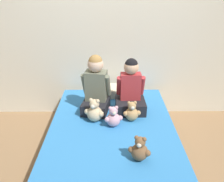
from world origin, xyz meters
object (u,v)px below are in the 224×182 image
(bed, at_px, (112,147))
(pillow_at_headboard, at_px, (112,91))
(child_on_right, at_px, (131,91))
(teddy_bear_between_children, at_px, (113,118))
(teddy_bear_held_by_right_child, at_px, (132,112))
(teddy_bear_at_foot_of_bed, at_px, (140,150))
(teddy_bear_held_by_left_child, at_px, (95,112))
(child_on_left, at_px, (96,87))

(bed, xyz_separation_m, pillow_at_headboard, (0.00, 0.83, 0.26))
(bed, relative_size, child_on_right, 3.20)
(child_on_right, distance_m, teddy_bear_between_children, 0.41)
(bed, xyz_separation_m, teddy_bear_held_by_right_child, (0.21, 0.21, 0.30))
(teddy_bear_at_foot_of_bed, bearing_deg, teddy_bear_held_by_left_child, 143.74)
(teddy_bear_held_by_left_child, bearing_deg, child_on_left, 107.66)
(teddy_bear_between_children, bearing_deg, bed, -110.53)
(bed, bearing_deg, teddy_bear_held_by_right_child, 44.58)
(bed, distance_m, child_on_right, 0.66)
(child_on_right, height_order, pillow_at_headboard, child_on_right)
(child_on_left, xyz_separation_m, teddy_bear_between_children, (0.19, -0.34, -0.19))
(child_on_left, bearing_deg, pillow_at_headboard, 75.05)
(child_on_left, height_order, pillow_at_headboard, child_on_left)
(child_on_right, relative_size, pillow_at_headboard, 1.37)
(teddy_bear_at_foot_of_bed, bearing_deg, child_on_right, 110.57)
(teddy_bear_held_by_right_child, height_order, pillow_at_headboard, teddy_bear_held_by_right_child)
(bed, bearing_deg, child_on_right, 63.89)
(teddy_bear_held_by_left_child, height_order, pillow_at_headboard, teddy_bear_held_by_left_child)
(child_on_left, bearing_deg, teddy_bear_at_foot_of_bed, -54.45)
(teddy_bear_at_foot_of_bed, distance_m, pillow_at_headboard, 1.26)
(teddy_bear_held_by_left_child, height_order, teddy_bear_at_foot_of_bed, teddy_bear_held_by_left_child)
(pillow_at_headboard, bearing_deg, teddy_bear_at_foot_of_bed, -79.61)
(teddy_bear_between_children, height_order, teddy_bear_at_foot_of_bed, teddy_bear_at_foot_of_bed)
(child_on_right, bearing_deg, pillow_at_headboard, 116.75)
(teddy_bear_held_by_right_child, bearing_deg, teddy_bear_held_by_left_child, 175.82)
(child_on_left, relative_size, teddy_bear_held_by_right_child, 2.89)
(bed, xyz_separation_m, child_on_right, (0.21, 0.43, 0.45))
(teddy_bear_held_by_right_child, relative_size, teddy_bear_at_foot_of_bed, 0.99)
(child_on_right, bearing_deg, teddy_bear_between_children, -121.96)
(child_on_right, height_order, teddy_bear_held_by_left_child, child_on_right)
(teddy_bear_between_children, xyz_separation_m, teddy_bear_at_foot_of_bed, (0.21, -0.51, 0.00))
(teddy_bear_held_by_left_child, distance_m, teddy_bear_at_foot_of_bed, 0.74)
(teddy_bear_held_by_left_child, distance_m, teddy_bear_held_by_right_child, 0.40)
(child_on_right, xyz_separation_m, pillow_at_headboard, (-0.21, 0.40, -0.19))
(teddy_bear_held_by_right_child, relative_size, pillow_at_headboard, 0.50)
(bed, relative_size, teddy_bear_held_by_left_child, 7.51)
(child_on_left, bearing_deg, teddy_bear_held_by_right_child, -20.40)
(bed, height_order, teddy_bear_at_foot_of_bed, teddy_bear_at_foot_of_bed)
(bed, xyz_separation_m, teddy_bear_held_by_left_child, (-0.19, 0.20, 0.31))
(child_on_right, relative_size, teddy_bear_at_foot_of_bed, 2.68)
(teddy_bear_between_children, bearing_deg, child_on_right, 46.04)
(bed, relative_size, pillow_at_headboard, 4.38)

